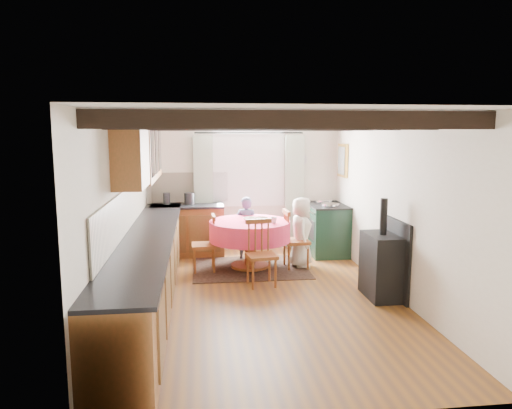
{
  "coord_description": "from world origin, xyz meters",
  "views": [
    {
      "loc": [
        -0.84,
        -6.07,
        2.2
      ],
      "look_at": [
        0.0,
        0.8,
        1.15
      ],
      "focal_mm": 33.29,
      "sensor_mm": 36.0,
      "label": 1
    }
  ],
  "objects": [
    {
      "name": "wall_cabinet_glass",
      "position": [
        -1.63,
        1.2,
        1.95
      ],
      "size": [
        0.34,
        1.8,
        0.9
      ],
      "primitive_type": "cube",
      "color": "#954F27",
      "rests_on": "wall_left"
    },
    {
      "name": "cast_iron_stove",
      "position": [
        1.58,
        -0.16,
        0.67
      ],
      "size": [
        0.4,
        0.67,
        1.35
      ],
      "primitive_type": null,
      "color": "black",
      "rests_on": "floor"
    },
    {
      "name": "dining_table",
      "position": [
        -0.03,
        1.41,
        0.39
      ],
      "size": [
        1.31,
        1.31,
        0.79
      ],
      "primitive_type": null,
      "color": "#F13A4C",
      "rests_on": "floor"
    },
    {
      "name": "window_frame",
      "position": [
        0.1,
        2.73,
        1.6
      ],
      "size": [
        1.34,
        0.03,
        1.54
      ],
      "primitive_type": "cube",
      "color": "white",
      "rests_on": "wall_back"
    },
    {
      "name": "chair_left",
      "position": [
        -0.77,
        1.35,
        0.46
      ],
      "size": [
        0.42,
        0.41,
        0.92
      ],
      "primitive_type": null,
      "rotation": [
        0.0,
        0.0,
        -1.53
      ],
      "color": "brown",
      "rests_on": "floor"
    },
    {
      "name": "wall_plate",
      "position": [
        1.05,
        2.72,
        1.7
      ],
      "size": [
        0.3,
        0.02,
        0.3
      ],
      "primitive_type": "cylinder",
      "rotation": [
        1.57,
        0.0,
        0.0
      ],
      "color": "silver",
      "rests_on": "wall_back"
    },
    {
      "name": "bowl_b",
      "position": [
        0.15,
        1.34,
        0.82
      ],
      "size": [
        0.28,
        0.28,
        0.07
      ],
      "primitive_type": "imported",
      "rotation": [
        0.0,
        0.0,
        1.19
      ],
      "color": "silver",
      "rests_on": "dining_table"
    },
    {
      "name": "beam_e",
      "position": [
        0.0,
        2.0,
        2.31
      ],
      "size": [
        3.6,
        0.16,
        0.16
      ],
      "primitive_type": "cube",
      "color": "black",
      "rests_on": "ceiling"
    },
    {
      "name": "bowl_a",
      "position": [
        -0.02,
        1.4,
        0.82
      ],
      "size": [
        0.32,
        0.32,
        0.06
      ],
      "primitive_type": "imported",
      "rotation": [
        0.0,
        0.0,
        0.89
      ],
      "color": "silver",
      "rests_on": "dining_table"
    },
    {
      "name": "chair_right",
      "position": [
        0.73,
        1.36,
        0.48
      ],
      "size": [
        0.45,
        0.43,
        0.97
      ],
      "primitive_type": null,
      "rotation": [
        0.0,
        0.0,
        1.6
      ],
      "color": "brown",
      "rests_on": "floor"
    },
    {
      "name": "curtain_left",
      "position": [
        -0.75,
        2.65,
        1.1
      ],
      "size": [
        0.35,
        0.1,
        2.1
      ],
      "primitive_type": "cube",
      "color": "#ABB6A4",
      "rests_on": "wall_back"
    },
    {
      "name": "window_pane",
      "position": [
        0.1,
        2.74,
        1.6
      ],
      "size": [
        1.2,
        0.01,
        1.4
      ],
      "primitive_type": "cube",
      "color": "white",
      "rests_on": "wall_back"
    },
    {
      "name": "child_far",
      "position": [
        -0.02,
        2.01,
        0.55
      ],
      "size": [
        0.46,
        0.36,
        1.11
      ],
      "primitive_type": "imported",
      "rotation": [
        0.0,
        0.0,
        2.88
      ],
      "color": "#464F6D",
      "rests_on": "floor"
    },
    {
      "name": "beam_a",
      "position": [
        0.0,
        -2.0,
        2.31
      ],
      "size": [
        3.6,
        0.16,
        0.16
      ],
      "primitive_type": "cube",
      "color": "black",
      "rests_on": "ceiling"
    },
    {
      "name": "canister_tall",
      "position": [
        -1.41,
        2.51,
        1.03
      ],
      "size": [
        0.12,
        0.12,
        0.21
      ],
      "primitive_type": "cylinder",
      "color": "#262628",
      "rests_on": "worktop_back"
    },
    {
      "name": "chair_near",
      "position": [
        0.05,
        0.52,
        0.48
      ],
      "size": [
        0.46,
        0.48,
        0.96
      ],
      "primitive_type": null,
      "rotation": [
        0.0,
        0.0,
        0.13
      ],
      "color": "brown",
      "rests_on": "floor"
    },
    {
      "name": "base_cabinet_left",
      "position": [
        -1.5,
        0.0,
        0.44
      ],
      "size": [
        0.6,
        5.3,
        0.88
      ],
      "primitive_type": "cube",
      "color": "#954F27",
      "rests_on": "floor"
    },
    {
      "name": "wall_front",
      "position": [
        0.0,
        -2.75,
        1.2
      ],
      "size": [
        3.6,
        0.0,
        2.4
      ],
      "primitive_type": "cube",
      "color": "silver",
      "rests_on": "ground"
    },
    {
      "name": "wall_picture",
      "position": [
        1.77,
        2.3,
        1.7
      ],
      "size": [
        0.04,
        0.5,
        0.6
      ],
      "primitive_type": "cube",
      "color": "gold",
      "rests_on": "wall_right"
    },
    {
      "name": "canister_wide",
      "position": [
        -1.01,
        2.48,
        1.02
      ],
      "size": [
        0.19,
        0.19,
        0.21
      ],
      "primitive_type": "cylinder",
      "color": "#262628",
      "rests_on": "worktop_back"
    },
    {
      "name": "splash_back",
      "position": [
        -1.0,
        2.73,
        1.2
      ],
      "size": [
        1.4,
        0.02,
        0.55
      ],
      "primitive_type": "cube",
      "color": "beige",
      "rests_on": "wall_back"
    },
    {
      "name": "worktop_back",
      "position": [
        -1.05,
        2.43,
        0.9
      ],
      "size": [
        1.3,
        0.64,
        0.04
      ],
      "primitive_type": "cube",
      "color": "black",
      "rests_on": "base_cabinet_back"
    },
    {
      "name": "wall_cabinet_solid",
      "position": [
        -1.63,
        -0.3,
        1.9
      ],
      "size": [
        0.34,
        0.9,
        0.7
      ],
      "primitive_type": "cube",
      "color": "#954F27",
      "rests_on": "wall_left"
    },
    {
      "name": "wall_back",
      "position": [
        0.0,
        2.75,
        1.2
      ],
      "size": [
        3.6,
        0.0,
        2.4
      ],
      "primitive_type": "cube",
      "color": "silver",
      "rests_on": "ground"
    },
    {
      "name": "worktop_left",
      "position": [
        -1.48,
        0.0,
        0.9
      ],
      "size": [
        0.64,
        5.3,
        0.04
      ],
      "primitive_type": "cube",
      "color": "black",
      "rests_on": "base_cabinet_left"
    },
    {
      "name": "child_right",
      "position": [
        0.83,
        1.44,
        0.58
      ],
      "size": [
        0.43,
        0.61,
        1.16
      ],
      "primitive_type": "imported",
      "rotation": [
        0.0,
        0.0,
        1.45
      ],
      "color": "silver",
      "rests_on": "floor"
    },
    {
      "name": "beam_d",
      "position": [
        0.0,
        1.0,
        2.31
      ],
      "size": [
        3.6,
        0.16,
        0.16
      ],
      "primitive_type": "cube",
      "color": "black",
      "rests_on": "ceiling"
    },
    {
      "name": "splash_left",
      "position": [
        -1.78,
        0.3,
        1.2
      ],
      "size": [
        0.02,
        4.5,
        0.55
      ],
      "primitive_type": "cube",
      "color": "beige",
      "rests_on": "wall_left"
    },
    {
      "name": "aga_range",
      "position": [
        1.47,
        2.22,
        0.47
      ],
      "size": [
        0.65,
        1.01,
        0.93
      ],
      "primitive_type": null,
      "color": "black",
      "rests_on": "floor"
    },
    {
      "name": "beam_b",
      "position": [
        0.0,
        -1.0,
        2.31
      ],
      "size": [
        3.6,
        0.16,
        0.16
      ],
      "primitive_type": "cube",
      "color": "black",
      "rests_on": "ceiling"
    },
    {
      "name": "wall_right",
      "position": [
        1.8,
        0.0,
        1.2
      ],
      "size": [
        0.0,
        5.5,
        2.4
      ],
      "primitive_type": "cube",
      "color": "silver",
      "rests_on": "ground"
    },
    {
      "name": "beam_c",
      "position": [
        0.0,
        0.0,
        2.31
      ],
      "size": [
        3.6,
        0.16,
        0.16
      ],
      "primitive_type": "cube",
      "color": "black",
      "rests_on": "ceiling"
    },
    {
      "name": "rug",
      "position": [
        -0.03,
        1.41,
        0.01
      ],
      "size": [
        1.86,
        1.44,
        0.01
      ],
      "primitive_type": "cube",
      "color": "black",
      "rests_on": "floor"
    },
    {
      "name": "cup",
      "position": [
        0.33,
        1.17,
        0.84
      ],
      "size": [
        0.12,
        0.12,
        0.1
      ],
      "primitive_type": "imported",
      "rotation": [
        0.0,
        0.0,
        3.0
      ],
      "color": "silver",
      "rests_on": "dining_table"
    },
    {
      "name": "base_cabinet_back",
      "position": [
        -1.05,
        2.45,
        0.44
      ],
      "size": [
        1.3,
        0.6,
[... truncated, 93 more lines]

